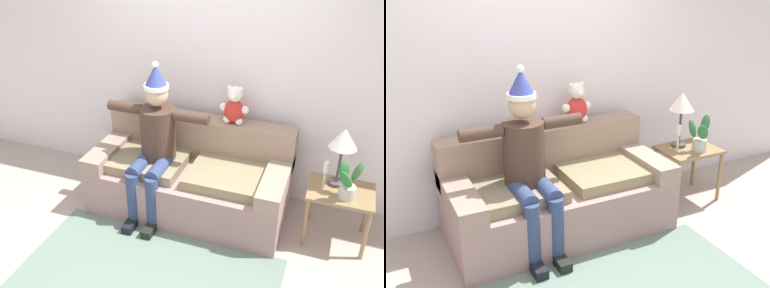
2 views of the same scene
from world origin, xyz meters
TOP-DOWN VIEW (x-y plane):
  - ground_plane at (0.00, 0.00)m, footprint 10.00×10.00m
  - back_wall at (0.00, 1.55)m, footprint 7.00×0.10m
  - couch at (0.00, 1.02)m, footprint 1.93×0.91m
  - person_seated at (-0.31, 0.85)m, footprint 1.02×0.77m
  - teddy_bear at (0.34, 1.30)m, footprint 0.29×0.17m
  - side_table at (1.43, 0.99)m, footprint 0.57×0.46m
  - table_lamp at (1.38, 1.08)m, footprint 0.24×0.24m
  - potted_plant at (1.47, 0.88)m, footprint 0.24×0.28m
  - candle_tall at (1.27, 0.97)m, footprint 0.04×0.04m
  - area_rug at (0.00, -0.04)m, footprint 2.18×1.15m

SIDE VIEW (x-z plane):
  - ground_plane at x=0.00m, z-range 0.00..0.00m
  - area_rug at x=0.00m, z-range 0.00..0.01m
  - couch at x=0.00m, z-range -0.10..0.79m
  - side_table at x=1.43m, z-range 0.19..0.73m
  - potted_plant at x=1.47m, z-range 0.51..0.90m
  - candle_tall at x=1.27m, z-range 0.58..0.85m
  - person_seated at x=-0.31m, z-range 0.02..1.55m
  - table_lamp at x=1.38m, z-range 0.70..1.26m
  - teddy_bear at x=0.34m, z-range 0.86..1.24m
  - back_wall at x=0.00m, z-range 0.00..2.70m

